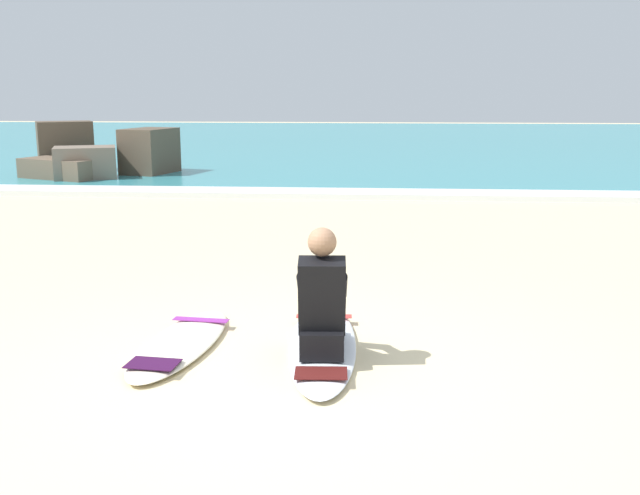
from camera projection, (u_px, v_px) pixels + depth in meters
The scene contains 7 objects.
ground_plane at pixel (284, 380), 5.16m from camera, with size 80.00×80.00×0.00m, color beige.
sea at pixel (359, 142), 27.21m from camera, with size 80.00×28.00×0.10m, color teal.
breaking_foam at pixel (342, 194), 13.85m from camera, with size 80.00×0.90×0.11m, color white.
surfboard_main at pixel (323, 344), 5.78m from camera, with size 0.63×2.19×0.08m.
surfer_seated at pixel (322, 304), 5.45m from camera, with size 0.39×0.72×0.95m.
surfboard_spare_near at pixel (181, 343), 5.81m from camera, with size 0.69×1.77×0.08m.
rock_outcrop_distant at pixel (96, 158), 16.48m from camera, with size 3.33×2.64×1.25m.
Camera 1 is at (0.61, -4.82, 2.00)m, focal length 41.47 mm.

